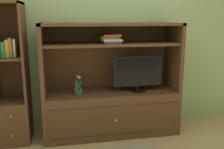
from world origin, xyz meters
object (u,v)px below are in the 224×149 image
object	(u,v)px
potted_plant	(78,91)
upright_book_row	(6,48)
bookshelf_tall	(13,97)
tv_monitor	(138,73)
magazine_stack	(110,38)
media_console	(111,100)

from	to	relation	value
potted_plant	upright_book_row	bearing A→B (deg)	177.27
bookshelf_tall	tv_monitor	bearing A→B (deg)	-2.78
magazine_stack	bookshelf_tall	world-z (taller)	bookshelf_tall
upright_book_row	potted_plant	bearing A→B (deg)	-2.73
media_console	bookshelf_tall	world-z (taller)	bookshelf_tall
potted_plant	magazine_stack	world-z (taller)	magazine_stack
tv_monitor	potted_plant	size ratio (longest dim) A/B	2.59
media_console	potted_plant	distance (m)	0.49
media_console	tv_monitor	bearing A→B (deg)	-12.04
media_console	magazine_stack	distance (m)	0.86
tv_monitor	magazine_stack	size ratio (longest dim) A/B	1.86
tv_monitor	potted_plant	xyz separation A→B (m)	(-0.81, 0.03, -0.22)
magazine_stack	bookshelf_tall	bearing A→B (deg)	179.58
tv_monitor	magazine_stack	xyz separation A→B (m)	(-0.37, 0.07, 0.47)
media_console	bookshelf_tall	xyz separation A→B (m)	(-1.30, 0.00, 0.12)
potted_plant	magazine_stack	distance (m)	0.82
potted_plant	upright_book_row	world-z (taller)	upright_book_row
media_console	tv_monitor	world-z (taller)	media_console
potted_plant	upright_book_row	xyz separation A→B (m)	(-0.87, 0.04, 0.59)
bookshelf_tall	upright_book_row	xyz separation A→B (m)	(-0.03, -0.01, 0.64)
media_console	magazine_stack	xyz separation A→B (m)	(-0.02, -0.01, 0.86)
magazine_stack	upright_book_row	size ratio (longest dim) A/B	1.36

